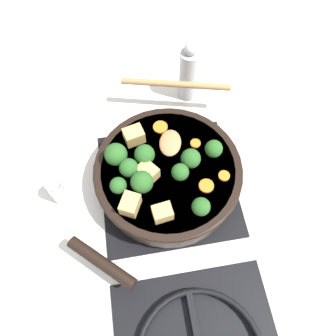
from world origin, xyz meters
TOP-DOWN VIEW (x-y plane):
  - ground_plane at (0.00, 0.00)m, footprint 2.40×2.40m
  - front_burner_grate at (0.00, 0.00)m, footprint 0.31×0.31m
  - skillet_pan at (0.00, 0.00)m, footprint 0.38×0.39m
  - wooden_spoon at (-0.04, -0.15)m, footprint 0.26×0.24m
  - tofu_cube_center_large at (0.04, 0.01)m, footprint 0.05×0.05m
  - tofu_cube_near_handle at (0.09, 0.08)m, footprint 0.05×0.05m
  - tofu_cube_east_chunk at (0.03, 0.10)m, footprint 0.04×0.04m
  - tofu_cube_west_chunk at (0.06, -0.08)m, footprint 0.05×0.04m
  - broccoli_floret_near_spoon at (-0.05, 0.00)m, footprint 0.04×0.04m
  - broccoli_floret_center_top at (-0.02, 0.03)m, footprint 0.04×0.04m
  - broccoli_floret_east_rim at (-0.10, -0.02)m, footprint 0.04×0.04m
  - broccoli_floret_west_rim at (0.08, 0.00)m, footprint 0.04×0.04m
  - broccoli_floret_north_edge at (0.05, -0.02)m, footprint 0.04×0.04m
  - broccoli_floret_south_cluster at (0.06, 0.04)m, footprint 0.05×0.05m
  - broccoli_floret_mid_floret at (-0.05, 0.11)m, footprint 0.04×0.04m
  - broccoli_floret_small_inner at (0.10, -0.03)m, footprint 0.05×0.05m
  - broccoli_floret_tall_stem at (0.11, 0.03)m, footprint 0.03×0.03m
  - carrot_slice_orange_thin at (-0.07, -0.05)m, footprint 0.02×0.02m
  - carrot_slice_near_center at (-0.07, 0.06)m, footprint 0.03×0.03m
  - carrot_slice_edge_slice at (-0.00, -0.10)m, footprint 0.03×0.03m
  - carrot_slice_under_broccoli at (-0.11, 0.04)m, footprint 0.02×0.02m
  - pepper_mill at (-0.10, -0.26)m, footprint 0.05×0.05m
  - salt_shaker at (0.24, -0.01)m, footprint 0.04×0.04m

SIDE VIEW (x-z plane):
  - ground_plane at x=0.00m, z-range 0.00..0.00m
  - front_burner_grate at x=0.00m, z-range 0.00..0.03m
  - salt_shaker at x=0.24m, z-range 0.00..0.09m
  - skillet_pan at x=0.00m, z-range 0.03..0.09m
  - pepper_mill at x=-0.10m, z-range -0.01..0.17m
  - carrot_slice_orange_thin at x=-0.07m, z-range 0.09..0.09m
  - carrot_slice_near_center at x=-0.07m, z-range 0.09..0.09m
  - carrot_slice_edge_slice at x=0.00m, z-range 0.09..0.09m
  - carrot_slice_under_broccoli at x=-0.11m, z-range 0.09..0.09m
  - wooden_spoon at x=-0.04m, z-range 0.09..0.10m
  - tofu_cube_east_chunk at x=0.03m, z-range 0.09..0.12m
  - tofu_cube_center_large at x=0.04m, z-range 0.09..0.12m
  - tofu_cube_near_handle at x=0.09m, z-range 0.09..0.12m
  - tofu_cube_west_chunk at x=0.06m, z-range 0.09..0.12m
  - broccoli_floret_tall_stem at x=0.11m, z-range 0.09..0.13m
  - broccoli_floret_center_top at x=-0.02m, z-range 0.09..0.13m
  - broccoli_floret_mid_floret at x=-0.05m, z-range 0.09..0.13m
  - broccoli_floret_east_rim at x=-0.10m, z-range 0.09..0.13m
  - broccoli_floret_west_rim at x=0.08m, z-range 0.09..0.14m
  - broccoli_floret_near_spoon at x=-0.05m, z-range 0.09..0.14m
  - broccoli_floret_north_edge at x=0.05m, z-range 0.09..0.14m
  - broccoli_floret_south_cluster at x=0.06m, z-range 0.09..0.14m
  - broccoli_floret_small_inner at x=0.10m, z-range 0.09..0.14m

